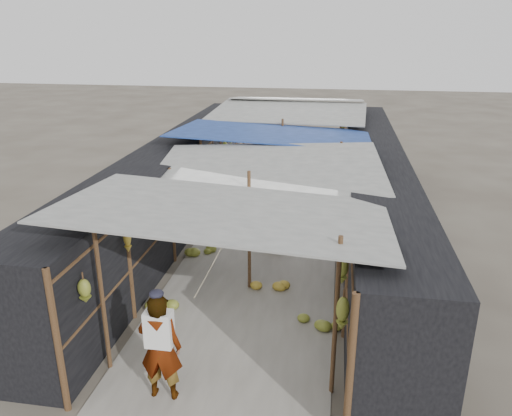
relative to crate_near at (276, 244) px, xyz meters
The scene contains 14 objects.
ground 4.99m from the crate_near, 93.68° to the right, with size 80.00×80.00×0.00m, color #6B6356.
aisle_slab 1.56m from the crate_near, 101.92° to the left, with size 3.60×16.00×0.02m, color #9E998E.
stall_left 3.52m from the crate_near, 153.31° to the left, with size 1.40×15.00×2.30m, color black.
stall_right 2.99m from the crate_near, 32.55° to the left, with size 1.40×15.00×2.30m, color black.
crate_near is the anchor object (origin of this frame).
crate_mid 2.06m from the crate_near, 53.28° to the left, with size 0.53×0.42×0.32m, color olive.
crate_back 7.08m from the crate_near, 97.26° to the left, with size 0.42×0.34×0.27m, color olive.
black_basin 5.96m from the crate_near, 76.61° to the left, with size 0.53×0.53×0.16m, color black.
vendor_elderly 5.62m from the crate_near, 100.59° to the right, with size 0.64×0.42×1.75m, color white.
shopper_blue 1.00m from the crate_near, 119.33° to the left, with size 0.89×0.70×1.84m, color #1E2D96.
vendor_seated 4.37m from the crate_near, 84.66° to the left, with size 0.54×0.31×0.83m, color #504B45.
market_canopy 2.92m from the crate_near, 99.11° to the left, with size 5.62×15.20×2.77m.
hanging_bananas 2.14m from the crate_near, 101.19° to the left, with size 3.95×13.72×0.86m.
floor_bananas 1.02m from the crate_near, 116.31° to the right, with size 3.78×7.09×0.35m.
Camera 1 is at (1.66, -6.34, 5.27)m, focal length 35.00 mm.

